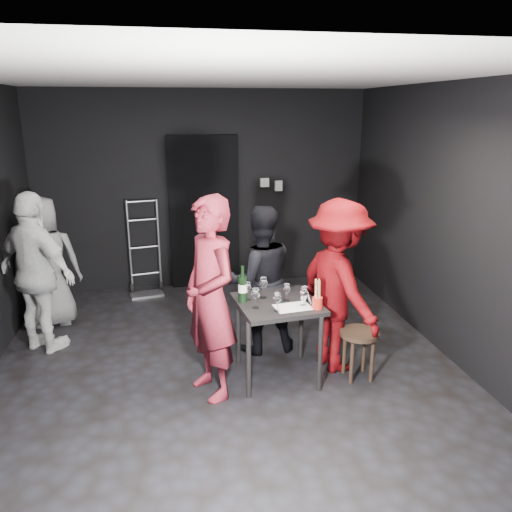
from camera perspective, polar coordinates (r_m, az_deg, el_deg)
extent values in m
cube|color=black|center=(5.02, -3.39, -12.57)|extent=(4.50, 5.00, 0.02)
cube|color=silver|center=(4.40, -4.02, 19.89)|extent=(4.50, 5.00, 0.02)
cube|color=black|center=(6.97, -6.05, 7.43)|extent=(4.50, 0.04, 2.70)
cube|color=black|center=(2.21, 3.94, -12.99)|extent=(4.50, 0.04, 2.70)
cube|color=black|center=(5.26, 21.50, 3.42)|extent=(0.04, 5.00, 2.70)
cube|color=black|center=(6.96, -5.93, 4.91)|extent=(0.95, 0.10, 2.10)
cube|color=#B7B7B2|center=(7.01, 0.98, 8.40)|extent=(0.12, 0.06, 0.12)
cube|color=#B7B7B2|center=(7.06, 2.58, 8.03)|extent=(0.10, 0.06, 0.14)
cylinder|color=#B2B2B7|center=(6.89, -14.24, 0.91)|extent=(0.03, 0.03, 1.29)
cylinder|color=#B2B2B7|center=(6.87, -11.02, 1.07)|extent=(0.03, 0.03, 1.29)
cube|color=#B2B2B7|center=(6.95, -12.35, -4.31)|extent=(0.43, 0.24, 0.03)
cylinder|color=black|center=(7.09, -13.91, -3.44)|extent=(0.04, 0.16, 0.16)
cylinder|color=black|center=(7.07, -10.77, -3.29)|extent=(0.04, 0.16, 0.16)
cube|color=black|center=(4.56, 2.47, -5.48)|extent=(0.72, 0.72, 0.04)
cylinder|color=black|center=(4.38, -0.85, -11.86)|extent=(0.04, 0.04, 0.71)
cylinder|color=black|center=(4.52, 7.35, -11.09)|extent=(0.04, 0.04, 0.71)
cylinder|color=black|center=(4.95, -2.05, -8.39)|extent=(0.04, 0.04, 0.71)
cylinder|color=black|center=(5.07, 5.20, -7.83)|extent=(0.04, 0.04, 0.71)
cylinder|color=black|center=(4.74, 11.74, -8.66)|extent=(0.36, 0.36, 0.04)
cylinder|color=black|center=(4.96, 12.23, -10.64)|extent=(0.04, 0.04, 0.41)
cylinder|color=black|center=(4.90, 10.06, -10.90)|extent=(0.04, 0.04, 0.41)
cylinder|color=black|center=(4.73, 10.88, -11.95)|extent=(0.04, 0.04, 0.41)
cylinder|color=black|center=(4.80, 13.11, -11.66)|extent=(0.04, 0.04, 0.41)
imported|color=maroon|center=(4.20, -5.31, -2.86)|extent=(0.77, 0.90, 2.10)
imported|color=black|center=(5.07, 0.43, -2.57)|extent=(0.79, 0.47, 1.56)
imported|color=#5E0509|center=(4.74, 9.45, -2.46)|extent=(0.87, 1.29, 1.83)
imported|color=silver|center=(5.47, -23.84, -0.89)|extent=(1.19, 1.07, 1.87)
imported|color=#606060|center=(6.14, -22.87, -0.65)|extent=(0.79, 0.50, 1.53)
cube|color=white|center=(4.44, 4.24, -5.84)|extent=(0.34, 0.25, 0.00)
cylinder|color=black|center=(4.52, -1.53, -3.80)|extent=(0.08, 0.08, 0.24)
cylinder|color=black|center=(4.46, -1.55, -1.76)|extent=(0.03, 0.03, 0.10)
cylinder|color=white|center=(4.51, -1.53, -3.67)|extent=(0.08, 0.08, 0.08)
cylinder|color=red|center=(4.42, 7.02, -5.34)|extent=(0.09, 0.09, 0.10)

